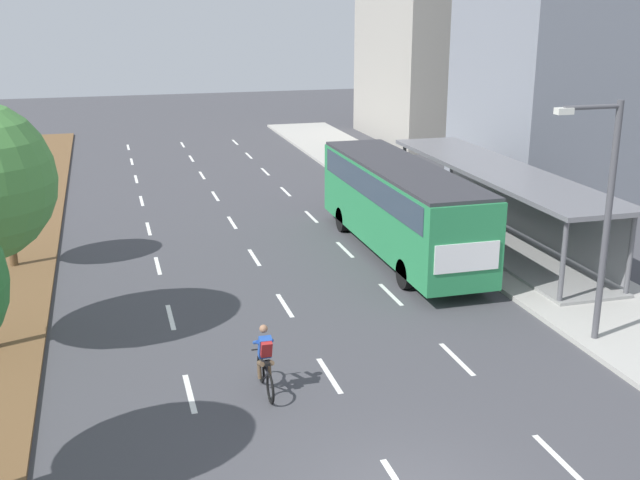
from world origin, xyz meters
name	(u,v)px	position (x,y,z in m)	size (l,w,h in m)	color
median_strip	(26,237)	(-8.30, 20.00, 0.06)	(2.60, 52.00, 0.12)	brown
sidewalk_right	(434,207)	(9.25, 20.00, 0.07)	(4.50, 52.00, 0.15)	#ADAAA3
lane_divider_left	(153,246)	(-3.50, 17.69, 0.00)	(0.14, 46.37, 0.01)	white
lane_divider_center	(242,239)	(0.00, 17.69, 0.00)	(0.14, 46.37, 0.01)	white
lane_divider_right	(327,232)	(3.50, 17.69, 0.00)	(0.14, 46.37, 0.01)	white
bus_shelter	(503,197)	(9.53, 14.33, 1.86)	(2.90, 13.94, 2.86)	gray
bus	(400,200)	(5.25, 14.19, 2.07)	(2.54, 11.29, 3.37)	#28844C
cyclist	(265,362)	(-1.72, 4.94, 0.79)	(0.46, 1.82, 1.71)	black
median_tree_third	(2,165)	(-8.39, 16.31, 3.71)	(2.81, 2.81, 5.02)	brown
streetlight	(603,207)	(7.42, 5.30, 3.89)	(1.91, 0.24, 6.50)	#4C4C51
building_mid_right	(432,24)	(16.62, 37.97, 7.61)	(7.26, 10.94, 15.21)	#A39E93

